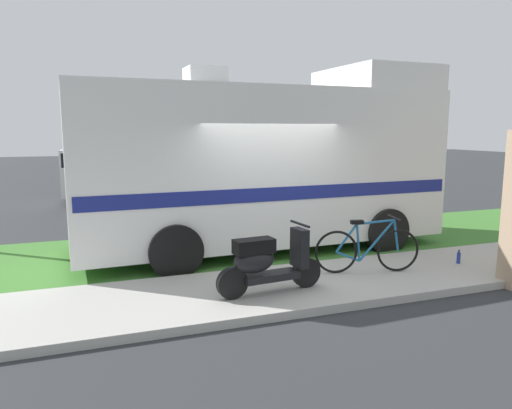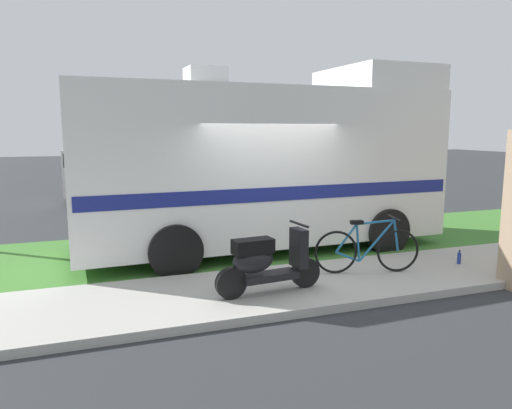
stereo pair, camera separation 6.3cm
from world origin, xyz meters
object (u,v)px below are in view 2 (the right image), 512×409
motorhome_rv (264,163)px  bicycle (367,249)px  scooter (266,262)px  pickup_truck_near (250,177)px  pickup_truck_far (127,173)px  bottle_green (459,258)px

motorhome_rv → bicycle: size_ratio=4.28×
scooter → motorhome_rv: bearing=69.9°
scooter → pickup_truck_near: 7.99m
pickup_truck_far → scooter: bearing=-84.7°
scooter → bicycle: scooter is taller
bottle_green → pickup_truck_near: bearing=100.0°
bicycle → pickup_truck_far: 10.69m
pickup_truck_near → pickup_truck_far: pickup_truck_near is taller
pickup_truck_near → bottle_green: 7.48m
pickup_truck_near → motorhome_rv: bearing=-105.5°
pickup_truck_near → bottle_green: pickup_truck_near is taller
pickup_truck_near → bottle_green: (1.30, -7.33, -0.76)m
motorhome_rv → bicycle: (0.87, -2.37, -1.24)m
scooter → pickup_truck_near: (2.36, 7.62, 0.41)m
scooter → pickup_truck_near: bearing=72.8°
bicycle → pickup_truck_near: bearing=86.2°
pickup_truck_far → bottle_green: 11.40m
motorhome_rv → pickup_truck_far: motorhome_rv is taller
scooter → pickup_truck_near: size_ratio=0.30×
scooter → pickup_truck_near: pickup_truck_near is taller
motorhome_rv → scooter: (-1.01, -2.76, -1.17)m
scooter → pickup_truck_far: pickup_truck_far is taller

